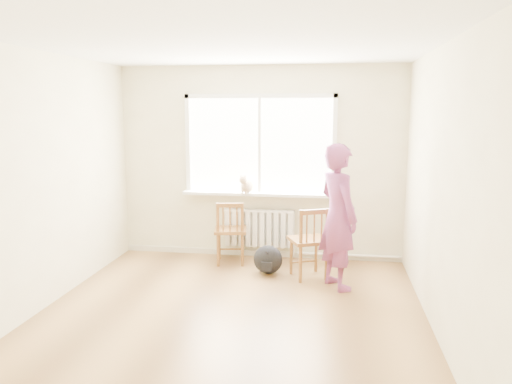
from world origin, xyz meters
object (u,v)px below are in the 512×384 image
at_px(cat, 247,185).
at_px(chair_left, 230,232).
at_px(backpack, 268,260).
at_px(person, 338,217).
at_px(chair_right, 310,243).

bearing_deg(cat, chair_left, -113.78).
distance_m(cat, backpack, 1.12).
bearing_deg(chair_left, person, 144.31).
bearing_deg(person, backpack, 36.14).
height_order(chair_right, person, person).
height_order(chair_left, cat, cat).
bearing_deg(chair_right, cat, -60.38).
height_order(chair_left, chair_right, chair_right).
bearing_deg(cat, chair_right, -22.00).
distance_m(person, cat, 1.57).
distance_m(chair_left, chair_right, 1.19).
relative_size(chair_left, chair_right, 0.96).
bearing_deg(person, chair_left, 32.35).
bearing_deg(person, cat, 21.51).
xyz_separation_m(person, backpack, (-0.87, 0.35, -0.67)).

